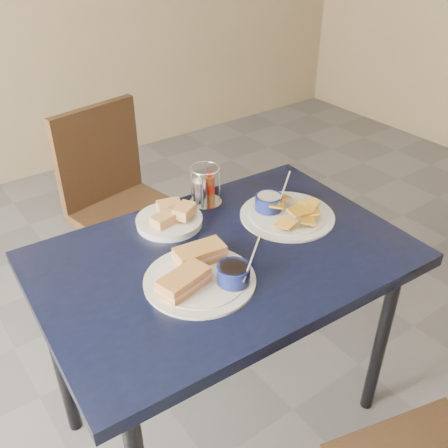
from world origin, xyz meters
TOP-DOWN VIEW (x-y plane):
  - dining_table at (0.15, 0.14)m, footprint 1.11×0.77m
  - chair_far at (0.24, 1.07)m, footprint 0.49×0.47m
  - sandwich_plate at (0.04, 0.07)m, footprint 0.32×0.31m
  - plantain_plate at (0.43, 0.19)m, footprint 0.31×0.31m
  - bread_basket at (0.11, 0.36)m, footprint 0.21×0.21m
  - condiment_caddy at (0.27, 0.41)m, footprint 0.11×0.11m

SIDE VIEW (x-z plane):
  - chair_far at x=0.24m, z-range 0.06..0.95m
  - dining_table at x=0.15m, z-range 0.30..1.05m
  - plantain_plate at x=0.43m, z-range 0.71..0.83m
  - bread_basket at x=0.11m, z-range 0.74..0.80m
  - sandwich_plate at x=0.04m, z-range 0.71..0.83m
  - condiment_caddy at x=0.27m, z-range 0.74..0.87m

